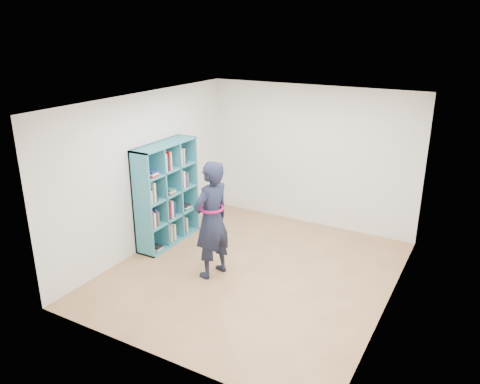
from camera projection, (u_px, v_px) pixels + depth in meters
The scene contains 9 objects.
floor at pixel (253, 272), 7.19m from camera, with size 4.50×4.50×0.00m, color #956943.
ceiling at pixel (255, 102), 6.31m from camera, with size 4.50×4.50×0.00m, color white.
wall_left at pixel (146, 172), 7.67m from camera, with size 0.02×4.50×2.60m, color white.
wall_right at pixel (395, 219), 5.83m from camera, with size 0.02×4.50×2.60m, color white.
wall_back at pixel (310, 157), 8.60m from camera, with size 4.00×0.02×2.60m, color white.
wall_front at pixel (154, 256), 4.90m from camera, with size 4.00×0.02×2.60m, color white.
bookshelf at pixel (165, 195), 7.95m from camera, with size 0.38×1.32×1.76m.
person at pixel (212, 220), 6.83m from camera, with size 0.57×0.73×1.79m.
smartphone at pixel (209, 208), 6.95m from camera, with size 0.03×0.08×0.12m.
Camera 1 is at (2.93, -5.64, 3.58)m, focal length 35.00 mm.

